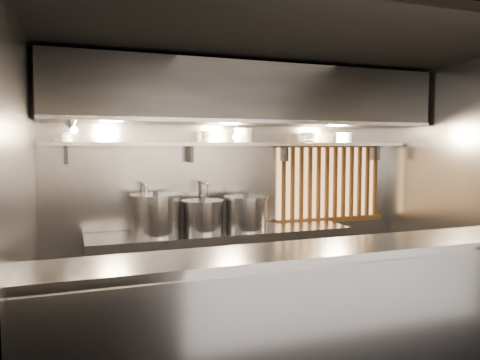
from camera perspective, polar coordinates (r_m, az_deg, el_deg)
floor at (r=4.72m, az=6.08°, el=-19.07°), size 4.50×4.50×0.00m
ceiling at (r=4.44m, az=6.37°, el=16.38°), size 4.50×4.50×0.00m
wall_back at (r=5.73m, az=-0.49°, el=-0.43°), size 4.50×0.00×4.50m
wall_left at (r=3.92m, az=-24.75°, el=-2.95°), size 0.00×3.00×3.00m
wall_right at (r=5.73m, az=26.80°, el=-0.88°), size 0.00×3.00×3.00m
serving_counter at (r=3.73m, az=12.97°, el=-16.20°), size 4.50×0.56×1.13m
cooking_bench at (r=5.45m, az=-2.16°, el=-10.81°), size 3.00×0.70×0.90m
bowl_shelf at (r=5.55m, az=0.14°, el=4.38°), size 4.40×0.34×0.04m
exhaust_hood at (r=5.37m, az=0.98°, el=10.20°), size 4.40×0.81×0.65m
wood_screen at (r=6.26m, az=10.93°, el=-0.30°), size 1.56×0.09×1.04m
faucet_left at (r=5.33m, az=-11.70°, el=-1.87°), size 0.04×0.30×0.50m
faucet_right at (r=5.48m, az=-4.44°, el=-1.63°), size 0.04×0.30×0.50m
heat_lamp at (r=4.73m, az=-19.93°, el=6.44°), size 0.25×0.35×0.20m
pendant_bulb at (r=5.40m, az=-0.41°, el=5.25°), size 0.09×0.09×0.19m
stock_pot_left at (r=5.26m, az=-4.55°, el=-4.37°), size 0.58×0.58×0.40m
stock_pot_mid at (r=5.14m, az=-10.22°, el=-4.14°), size 0.59×0.59×0.48m
stock_pot_right at (r=5.37m, az=0.73°, el=-4.01°), size 0.63×0.63×0.43m
bowl_stack_0 at (r=5.20m, az=-20.81°, el=4.86°), size 0.21×0.21×0.09m
bowl_stack_1 at (r=5.41m, az=-4.22°, el=5.28°), size 0.22×0.22×0.13m
bowl_stack_2 at (r=5.56m, az=0.35°, el=5.46°), size 0.22×0.22×0.17m
bowl_stack_3 at (r=5.93m, az=8.42°, el=5.15°), size 0.23×0.23×0.13m
bowl_stack_4 at (r=6.19m, az=12.57°, el=5.05°), size 0.22×0.22×0.13m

